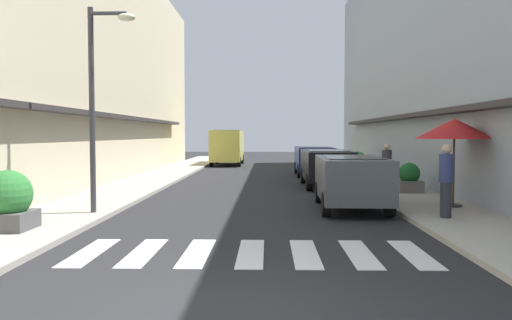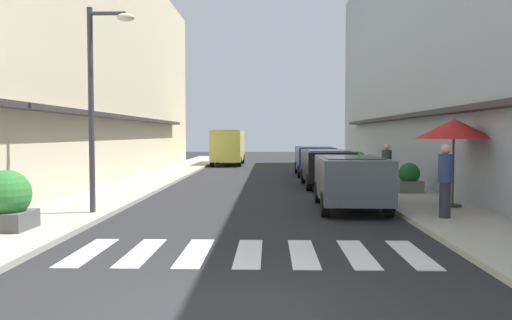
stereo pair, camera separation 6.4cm
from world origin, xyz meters
name	(u,v)px [view 1 (the left image)]	position (x,y,z in m)	size (l,w,h in m)	color
ground_plane	(261,187)	(0.00, 14.82, 0.00)	(81.51, 81.51, 0.00)	#232326
sidewalk_left	(140,185)	(-4.85, 14.82, 0.06)	(2.38, 51.87, 0.12)	#9E998E
sidewalk_right	(382,185)	(4.85, 14.82, 0.06)	(2.38, 51.87, 0.12)	#ADA899
building_row_left	(56,57)	(-8.53, 15.67, 5.30)	(5.50, 35.34, 10.61)	beige
building_row_right	(470,42)	(8.53, 15.67, 5.86)	(5.50, 35.34, 11.72)	#939EA8
crosswalk	(251,253)	(0.00, 3.30, 0.01)	(6.15, 2.20, 0.01)	silver
parked_car_near	(351,177)	(2.61, 8.62, 0.92)	(1.92, 4.13, 1.47)	#4C5156
parked_car_mid	(326,164)	(2.61, 14.75, 0.92)	(1.82, 4.46, 1.47)	black
parked_car_far	(314,158)	(2.61, 20.26, 0.92)	(1.81, 4.04, 1.47)	navy
delivery_van	(227,144)	(-2.46, 29.17, 1.41)	(2.02, 5.41, 2.37)	#D8CC4C
street_lamp	(99,87)	(-3.92, 7.19, 3.27)	(1.19, 0.28, 5.12)	#38383D
cafe_umbrella	(454,129)	(5.35, 8.44, 2.23)	(2.08, 2.08, 2.40)	#262626
planter_corner	(7,201)	(-5.09, 4.80, 0.71)	(1.01, 1.01, 1.24)	#4C4C4C
planter_midblock	(409,179)	(5.12, 11.94, 0.58)	(0.82, 0.82, 1.00)	slate
planter_far	(357,165)	(4.42, 18.19, 0.69)	(0.97, 0.97, 1.19)	slate
pedestrian_walking_near	(446,179)	(4.50, 6.55, 1.04)	(0.34, 0.34, 1.74)	#282B33
pedestrian_walking_far	(387,166)	(4.46, 12.45, 0.98)	(0.34, 0.34, 1.64)	#282B33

